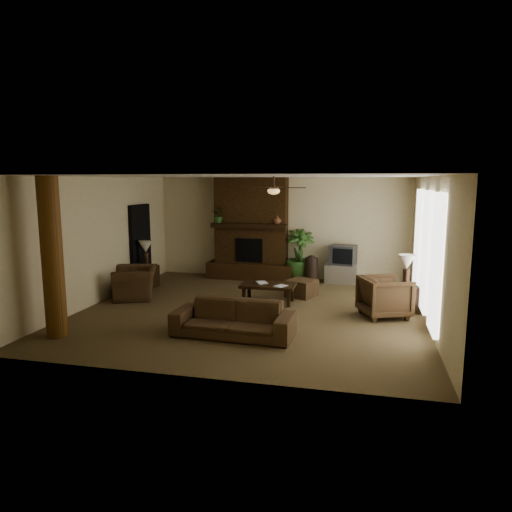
% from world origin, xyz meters
% --- Properties ---
extents(room_shell, '(7.00, 7.00, 7.00)m').
position_xyz_m(room_shell, '(0.00, 0.00, 1.40)').
color(room_shell, brown).
rests_on(room_shell, ground).
extents(fireplace, '(2.40, 0.70, 2.80)m').
position_xyz_m(fireplace, '(-0.80, 3.22, 1.16)').
color(fireplace, '#492D13').
rests_on(fireplace, ground).
extents(windows, '(0.08, 3.65, 2.35)m').
position_xyz_m(windows, '(3.45, 0.20, 1.35)').
color(windows, white).
rests_on(windows, ground).
extents(log_column, '(0.36, 0.36, 2.80)m').
position_xyz_m(log_column, '(-2.95, -2.40, 1.40)').
color(log_column, brown).
rests_on(log_column, ground).
extents(doorway, '(0.10, 1.00, 2.10)m').
position_xyz_m(doorway, '(-3.44, 1.80, 1.05)').
color(doorway, black).
rests_on(doorway, ground).
extents(ceiling_fan, '(1.35, 1.35, 0.37)m').
position_xyz_m(ceiling_fan, '(0.40, 0.30, 2.53)').
color(ceiling_fan, '#312115').
rests_on(ceiling_fan, ceiling).
extents(sofa, '(2.16, 0.72, 0.83)m').
position_xyz_m(sofa, '(0.07, -1.68, 0.42)').
color(sofa, '#48331F').
rests_on(sofa, ground).
extents(armchair_left, '(1.08, 1.29, 0.96)m').
position_xyz_m(armchair_left, '(-2.89, 0.43, 0.48)').
color(armchair_left, '#48331F').
rests_on(armchair_left, ground).
extents(armchair_right, '(1.09, 1.12, 0.90)m').
position_xyz_m(armchair_right, '(2.71, 0.15, 0.45)').
color(armchair_right, '#48331F').
rests_on(armchair_right, ground).
extents(coffee_table, '(1.20, 0.70, 0.43)m').
position_xyz_m(coffee_table, '(0.22, 0.68, 0.37)').
color(coffee_table, black).
rests_on(coffee_table, ground).
extents(ottoman, '(0.79, 0.79, 0.40)m').
position_xyz_m(ottoman, '(0.87, 1.43, 0.20)').
color(ottoman, '#48331F').
rests_on(ottoman, ground).
extents(tv_stand, '(0.88, 0.56, 0.50)m').
position_xyz_m(tv_stand, '(1.68, 3.15, 0.25)').
color(tv_stand, '#BBBBBD').
rests_on(tv_stand, ground).
extents(tv, '(0.74, 0.65, 0.52)m').
position_xyz_m(tv, '(1.74, 3.14, 0.76)').
color(tv, '#3D3D40').
rests_on(tv, tv_stand).
extents(floor_vase, '(0.34, 0.34, 0.77)m').
position_xyz_m(floor_vase, '(0.93, 2.84, 0.43)').
color(floor_vase, black).
rests_on(floor_vase, ground).
extents(floor_plant, '(1.27, 1.60, 0.79)m').
position_xyz_m(floor_plant, '(0.58, 3.15, 0.39)').
color(floor_plant, '#315823').
rests_on(floor_plant, ground).
extents(side_table_left, '(0.50, 0.50, 0.55)m').
position_xyz_m(side_table_left, '(-3.15, 1.50, 0.28)').
color(side_table_left, black).
rests_on(side_table_left, ground).
extents(lamp_left, '(0.41, 0.41, 0.65)m').
position_xyz_m(lamp_left, '(-3.15, 1.50, 1.00)').
color(lamp_left, '#312115').
rests_on(lamp_left, side_table_left).
extents(side_table_right, '(0.61, 0.61, 0.55)m').
position_xyz_m(side_table_right, '(3.15, 0.65, 0.28)').
color(side_table_right, black).
rests_on(side_table_right, ground).
extents(lamp_right, '(0.36, 0.36, 0.65)m').
position_xyz_m(lamp_right, '(3.15, 0.66, 1.00)').
color(lamp_right, '#312115').
rests_on(lamp_right, side_table_right).
extents(mantel_plant, '(0.49, 0.51, 0.33)m').
position_xyz_m(mantel_plant, '(-1.65, 2.98, 1.72)').
color(mantel_plant, '#315823').
rests_on(mantel_plant, fireplace).
extents(mantel_vase, '(0.22, 0.23, 0.22)m').
position_xyz_m(mantel_vase, '(-0.02, 3.00, 1.67)').
color(mantel_vase, brown).
rests_on(mantel_vase, fireplace).
extents(book_a, '(0.20, 0.12, 0.29)m').
position_xyz_m(book_a, '(-0.04, 0.67, 0.57)').
color(book_a, '#999999').
rests_on(book_a, coffee_table).
extents(book_b, '(0.20, 0.12, 0.29)m').
position_xyz_m(book_b, '(0.44, 0.53, 0.58)').
color(book_b, '#999999').
rests_on(book_b, coffee_table).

